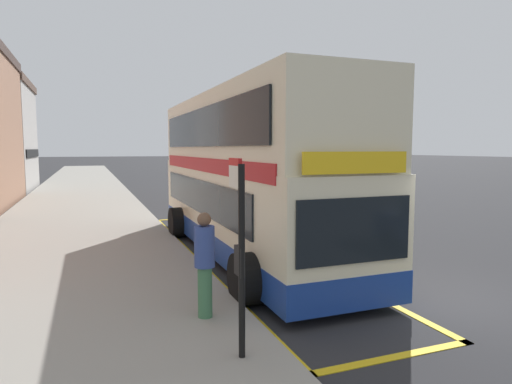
% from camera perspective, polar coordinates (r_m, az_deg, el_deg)
% --- Properties ---
extents(ground_plane, '(260.00, 260.00, 0.00)m').
position_cam_1_polar(ground_plane, '(38.90, -11.24, 1.22)').
color(ground_plane, '#28282B').
extents(pavement_near, '(6.00, 76.00, 0.14)m').
position_cam_1_polar(pavement_near, '(38.34, -21.61, 0.97)').
color(pavement_near, gray).
rests_on(pavement_near, ground).
extents(double_decker_bus, '(3.19, 10.74, 4.40)m').
position_cam_1_polar(double_decker_bus, '(12.18, -1.35, 1.50)').
color(double_decker_bus, beige).
rests_on(double_decker_bus, ground).
extents(bus_bay_markings, '(2.84, 13.41, 0.01)m').
position_cam_1_polar(bus_bay_markings, '(12.50, -1.94, -7.95)').
color(bus_bay_markings, gold).
rests_on(bus_bay_markings, ground).
extents(bus_stop_sign, '(0.09, 0.51, 2.68)m').
position_cam_1_polar(bus_stop_sign, '(5.90, -2.12, -6.37)').
color(bus_stop_sign, black).
rests_on(bus_stop_sign, pavement_near).
extents(parked_car_grey_across, '(2.09, 4.20, 1.62)m').
position_cam_1_polar(parked_car_grey_across, '(27.37, -1.02, 1.17)').
color(parked_car_grey_across, slate).
rests_on(parked_car_grey_across, ground).
extents(parked_car_maroon_behind, '(2.09, 4.20, 1.62)m').
position_cam_1_polar(parked_car_maroon_behind, '(52.97, -8.81, 3.29)').
color(parked_car_maroon_behind, maroon).
rests_on(parked_car_maroon_behind, ground).
extents(pedestrian_waiting_near_sign, '(0.34, 0.34, 1.77)m').
position_cam_1_polar(pedestrian_waiting_near_sign, '(7.40, -6.67, -8.79)').
color(pedestrian_waiting_near_sign, '#3F724C').
rests_on(pedestrian_waiting_near_sign, pavement_near).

